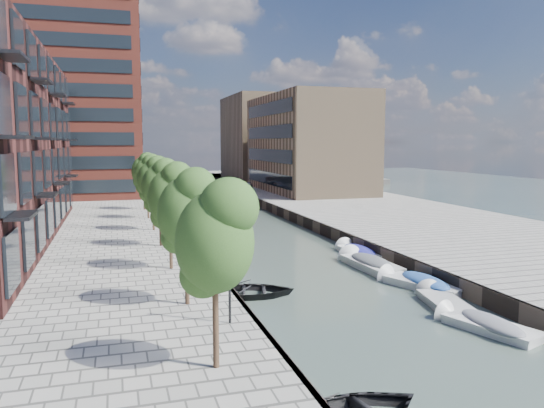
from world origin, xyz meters
name	(u,v)px	position (x,y,z in m)	size (l,w,h in m)	color
water	(234,223)	(0.00, 40.00, 0.00)	(300.00, 300.00, 0.00)	#38473F
quay_right	(376,212)	(16.00, 40.00, 0.50)	(20.00, 140.00, 1.00)	gray
quay_wall_left	(173,221)	(-6.10, 40.00, 0.50)	(0.25, 140.00, 1.00)	#332823
quay_wall_right	(291,216)	(6.10, 40.00, 0.50)	(0.25, 140.00, 1.00)	#332823
far_closure	(172,179)	(0.00, 100.00, 0.50)	(80.00, 40.00, 1.00)	gray
tower	(69,84)	(-17.00, 65.00, 16.00)	(18.00, 18.00, 30.00)	maroon
tan_block_near	(307,143)	(16.00, 62.00, 8.00)	(12.00, 25.00, 14.00)	#907658
tan_block_far	(261,138)	(16.00, 88.00, 9.00)	(12.00, 20.00, 16.00)	#907658
bridge	(190,185)	(0.00, 72.00, 1.39)	(13.00, 6.00, 1.30)	gray
tree_0	(215,235)	(-8.50, 4.00, 5.31)	(2.50, 2.50, 5.95)	#382619
tree_1	(186,208)	(-8.50, 11.00, 5.31)	(2.50, 2.50, 5.95)	#382619
tree_2	(170,194)	(-8.50, 18.00, 5.31)	(2.50, 2.50, 5.95)	#382619
tree_3	(160,184)	(-8.50, 25.00, 5.31)	(2.50, 2.50, 5.95)	#382619
tree_4	(153,178)	(-8.50, 32.00, 5.31)	(2.50, 2.50, 5.95)	#382619
tree_5	(147,173)	(-8.50, 39.00, 5.31)	(2.50, 2.50, 5.95)	#382619
tree_6	(143,169)	(-8.50, 46.00, 5.31)	(2.50, 2.50, 5.95)	#382619
lamp_0	(229,261)	(-7.20, 8.00, 3.51)	(0.24, 0.24, 4.12)	black
lamp_1	(181,211)	(-7.20, 24.00, 3.51)	(0.24, 0.24, 4.12)	black
lamp_2	(161,191)	(-7.20, 40.00, 3.51)	(0.24, 0.24, 4.12)	black
sloop_1	(249,296)	(-4.74, 14.67, 0.00)	(3.47, 4.86, 1.01)	black
sloop_2	(205,243)	(-4.60, 30.15, 0.00)	(3.03, 4.24, 0.88)	maroon
sloop_3	(222,254)	(-4.07, 25.63, 0.00)	(3.14, 4.40, 0.91)	silver
sloop_4	(206,244)	(-4.55, 29.73, 0.00)	(3.36, 4.70, 0.97)	black
motorboat_0	(418,283)	(4.90, 13.69, 0.21)	(3.60, 5.32, 1.68)	silver
motorboat_1	(483,325)	(3.89, 6.81, 0.18)	(2.96, 4.78, 1.51)	silver
motorboat_2	(442,303)	(4.27, 10.43, 0.09)	(2.45, 4.80, 1.53)	#AEAEAC
motorboat_3	(357,252)	(5.40, 22.68, 0.20)	(1.72, 4.90, 1.63)	white
motorboat_4	(367,263)	(4.37, 18.96, 0.23)	(2.20, 5.72, 1.88)	silver
car	(247,186)	(7.50, 64.63, 1.68)	(1.60, 3.99, 1.36)	#9D9EA1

